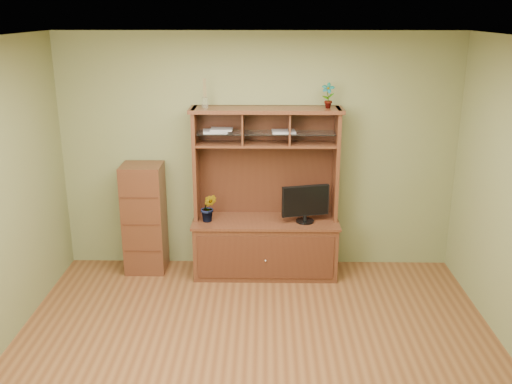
{
  "coord_description": "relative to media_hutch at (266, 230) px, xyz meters",
  "views": [
    {
      "loc": [
        0.07,
        -4.32,
        2.91
      ],
      "look_at": [
        -0.01,
        1.2,
        1.14
      ],
      "focal_mm": 40.0,
      "sensor_mm": 36.0,
      "label": 1
    }
  ],
  "objects": [
    {
      "name": "monitor",
      "position": [
        0.44,
        -0.08,
        0.35
      ],
      "size": [
        0.53,
        0.2,
        0.42
      ],
      "rotation": [
        0.0,
        0.0,
        0.24
      ],
      "color": "black",
      "rests_on": "media_hutch"
    },
    {
      "name": "orchid_plant",
      "position": [
        -0.63,
        -0.08,
        0.29
      ],
      "size": [
        0.19,
        0.15,
        0.32
      ],
      "primitive_type": "imported",
      "rotation": [
        0.0,
        0.0,
        -0.06
      ],
      "color": "#25511B",
      "rests_on": "media_hutch"
    },
    {
      "name": "media_hutch",
      "position": [
        0.0,
        0.0,
        0.0
      ],
      "size": [
        1.66,
        0.61,
        1.9
      ],
      "color": "#422013",
      "rests_on": "room"
    },
    {
      "name": "reed_diffuser",
      "position": [
        -0.66,
        0.08,
        1.5
      ],
      "size": [
        0.06,
        0.06,
        0.32
      ],
      "color": "silver",
      "rests_on": "media_hutch"
    },
    {
      "name": "room",
      "position": [
        -0.09,
        -1.73,
        0.83
      ],
      "size": [
        4.54,
        4.04,
        2.74
      ],
      "color": "brown",
      "rests_on": "ground"
    },
    {
      "name": "magazines",
      "position": [
        -0.29,
        0.08,
        1.13
      ],
      "size": [
        1.02,
        0.23,
        0.04
      ],
      "color": "#ADADB2",
      "rests_on": "media_hutch"
    },
    {
      "name": "side_cabinet",
      "position": [
        -1.39,
        0.05,
        0.11
      ],
      "size": [
        0.45,
        0.41,
        1.27
      ],
      "color": "#422013",
      "rests_on": "room"
    },
    {
      "name": "top_plant",
      "position": [
        0.66,
        0.08,
        1.51
      ],
      "size": [
        0.16,
        0.13,
        0.27
      ],
      "primitive_type": "imported",
      "rotation": [
        0.0,
        0.0,
        -0.25
      ],
      "color": "#296423",
      "rests_on": "media_hutch"
    }
  ]
}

